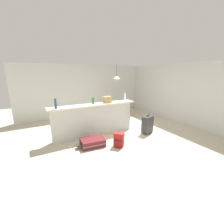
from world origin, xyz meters
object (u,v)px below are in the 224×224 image
at_px(bottle_green, 93,101).
at_px(bottle_white, 125,97).
at_px(dining_table, 117,105).
at_px(pendant_lamp, 117,77).
at_px(grocery_bag, 107,100).
at_px(suitcase_flat_maroon, 93,142).
at_px(bottle_blue, 56,104).
at_px(dining_chair_near_partition, 122,110).
at_px(suitcase_upright_charcoal, 148,124).
at_px(backpack_red, 119,140).

xyz_separation_m(bottle_green, bottle_white, (1.26, 0.01, 0.02)).
height_order(bottle_white, dining_table, bottle_white).
relative_size(bottle_white, dining_table, 0.24).
distance_m(bottle_white, pendant_lamp, 1.63).
xyz_separation_m(grocery_bag, suitcase_flat_maroon, (-0.87, -0.71, -1.11)).
distance_m(bottle_blue, grocery_bag, 1.71).
bearing_deg(pendant_lamp, dining_table, -30.55).
bearing_deg(dining_chair_near_partition, suitcase_flat_maroon, -142.65).
relative_size(bottle_white, suitcase_upright_charcoal, 0.39).
bearing_deg(bottle_white, bottle_blue, -178.03).
relative_size(bottle_blue, suitcase_upright_charcoal, 0.44).
height_order(bottle_blue, bottle_white, bottle_blue).
xyz_separation_m(dining_chair_near_partition, backpack_red, (-1.35, -1.94, -0.31)).
distance_m(grocery_bag, suitcase_upright_charcoal, 1.68).
relative_size(bottle_blue, dining_table, 0.27).
relative_size(grocery_bag, pendant_lamp, 0.37).
bearing_deg(suitcase_upright_charcoal, bottle_green, 157.62).
relative_size(bottle_green, suitcase_flat_maroon, 0.27).
relative_size(grocery_bag, dining_chair_near_partition, 0.28).
height_order(suitcase_flat_maroon, backpack_red, backpack_red).
xyz_separation_m(bottle_white, grocery_bag, (-0.74, -0.01, -0.02)).
xyz_separation_m(dining_table, backpack_red, (-1.44, -2.52, -0.44)).
xyz_separation_m(bottle_white, suitcase_upright_charcoal, (0.50, -0.74, -0.91)).
bearing_deg(grocery_bag, suitcase_upright_charcoal, -30.53).
distance_m(bottle_white, suitcase_flat_maroon, 2.09).
height_order(dining_chair_near_partition, pendant_lamp, pendant_lamp).
relative_size(dining_chair_near_partition, suitcase_flat_maroon, 1.10).
bearing_deg(suitcase_flat_maroon, backpack_red, -31.68).
distance_m(bottle_green, dining_table, 2.33).
height_order(backpack_red, suitcase_upright_charcoal, suitcase_upright_charcoal).
bearing_deg(suitcase_upright_charcoal, bottle_blue, 167.49).
distance_m(grocery_bag, pendant_lamp, 1.99).
bearing_deg(grocery_bag, backpack_red, -100.28).
bearing_deg(pendant_lamp, backpack_red, -118.95).
relative_size(suitcase_flat_maroon, backpack_red, 2.02).
height_order(pendant_lamp, backpack_red, pendant_lamp).
height_order(bottle_green, suitcase_flat_maroon, bottle_green).
distance_m(suitcase_flat_maroon, suitcase_upright_charcoal, 2.11).
xyz_separation_m(bottle_blue, bottle_white, (2.45, 0.08, -0.02)).
bearing_deg(suitcase_upright_charcoal, pendant_lamp, 90.89).
distance_m(dining_table, suitcase_upright_charcoal, 2.15).
bearing_deg(bottle_green, backpack_red, -73.75).
bearing_deg(bottle_white, dining_chair_near_partition, 63.42).
bearing_deg(suitcase_flat_maroon, bottle_blue, 143.15).
height_order(dining_chair_near_partition, suitcase_upright_charcoal, dining_chair_near_partition).
bearing_deg(grocery_bag, suitcase_flat_maroon, -140.70).
bearing_deg(bottle_green, grocery_bag, 0.31).
relative_size(bottle_blue, bottle_green, 1.29).
bearing_deg(bottle_green, bottle_white, 0.54).
height_order(dining_table, backpack_red, dining_table).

